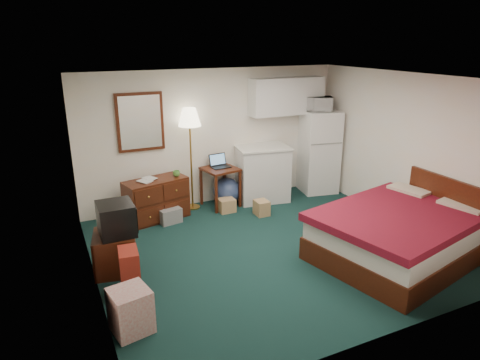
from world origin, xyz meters
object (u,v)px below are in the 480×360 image
desk (220,187)px  fridge (319,152)px  dresser (156,199)px  floor_lamp (191,160)px  tv_stand (115,252)px  kitchen_counter (262,174)px  bed (398,236)px  suitcase (130,272)px

desk → fridge: size_ratio=0.45×
dresser → floor_lamp: size_ratio=0.57×
desk → dresser: bearing=174.3°
desk → tv_stand: 2.71m
kitchen_counter → fridge: fridge is taller
kitchen_counter → bed: 3.00m
desk → suitcase: size_ratio=1.26×
fridge → desk: bearing=-170.3°
floor_lamp → fridge: bearing=-3.7°
fridge → tv_stand: fridge is taller
suitcase → kitchen_counter: bearing=42.2°
fridge → tv_stand: (-4.33, -1.54, -0.56)m
kitchen_counter → bed: (0.63, -2.93, -0.16)m
desk → kitchen_counter: size_ratio=0.72×
floor_lamp → kitchen_counter: bearing=-5.8°
tv_stand → suitcase: size_ratio=1.01×
desk → kitchen_counter: (0.86, -0.02, 0.15)m
desk → tv_stand: bearing=-154.6°
suitcase → desk: bearing=52.1°
floor_lamp → bed: size_ratio=0.85×
fridge → suitcase: 4.82m
dresser → suitcase: bearing=-125.8°
dresser → suitcase: dresser is taller
floor_lamp → tv_stand: (-1.68, -1.71, -0.66)m
floor_lamp → suitcase: size_ratio=3.18×
dresser → kitchen_counter: kitchen_counter is taller
fridge → suitcase: fridge is taller
bed → fridge: bearing=64.6°
desk → suitcase: desk is taller
floor_lamp → tv_stand: size_ratio=3.15×
kitchen_counter → fridge: bearing=8.1°
kitchen_counter → fridge: size_ratio=0.62×
dresser → suitcase: size_ratio=1.81×
dresser → tv_stand: bearing=-135.8°
fridge → bed: bearing=-91.6°
fridge → suitcase: (-4.27, -2.17, -0.53)m
dresser → fridge: size_ratio=0.64×
desk → kitchen_counter: bearing=-11.8°
dresser → tv_stand: dresser is taller
desk → fridge: (2.14, -0.05, 0.46)m
floor_lamp → fridge: 2.66m
fridge → bed: 3.01m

